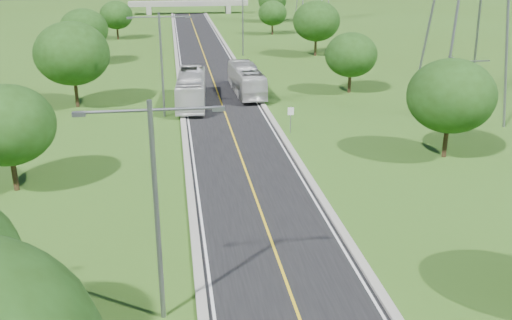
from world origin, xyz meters
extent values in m
plane|color=#355718|center=(0.00, 60.00, 0.00)|extent=(260.00, 260.00, 0.00)
cube|color=black|center=(0.00, 66.00, 0.03)|extent=(8.00, 150.00, 0.06)
cube|color=gray|center=(-4.25, 66.00, 0.11)|extent=(0.50, 150.00, 0.22)
cube|color=gray|center=(4.25, 66.00, 0.11)|extent=(0.50, 150.00, 0.22)
cylinder|color=slate|center=(5.20, 38.00, 1.20)|extent=(0.08, 0.08, 2.40)
cube|color=white|center=(5.20, 37.97, 2.00)|extent=(0.55, 0.04, 0.70)
cube|color=gray|center=(-10.00, 140.00, 1.00)|extent=(1.20, 3.00, 2.00)
cube|color=gray|center=(10.00, 140.00, 1.00)|extent=(1.20, 3.00, 2.00)
cube|color=gray|center=(0.00, 140.00, 2.60)|extent=(30.00, 3.00, 1.20)
cylinder|color=slate|center=(-6.00, 12.00, 5.00)|extent=(0.22, 0.22, 10.00)
cylinder|color=slate|center=(-7.40, 12.00, 9.60)|extent=(2.80, 0.12, 0.12)
cylinder|color=slate|center=(-4.60, 12.00, 9.60)|extent=(2.80, 0.12, 0.12)
cube|color=slate|center=(-8.70, 12.00, 9.55)|extent=(0.50, 0.25, 0.18)
cube|color=slate|center=(-3.30, 12.00, 9.55)|extent=(0.50, 0.25, 0.18)
cylinder|color=slate|center=(-6.00, 45.00, 5.00)|extent=(0.22, 0.22, 10.00)
cylinder|color=slate|center=(-7.40, 45.00, 9.60)|extent=(2.80, 0.12, 0.12)
cylinder|color=slate|center=(-4.60, 45.00, 9.60)|extent=(2.80, 0.12, 0.12)
cube|color=slate|center=(-8.70, 45.00, 9.55)|extent=(0.50, 0.25, 0.18)
cube|color=slate|center=(-3.30, 45.00, 9.55)|extent=(0.50, 0.25, 0.18)
cylinder|color=slate|center=(6.00, 78.00, 5.00)|extent=(0.22, 0.22, 10.00)
cylinder|color=black|center=(-16.00, 28.00, 1.35)|extent=(0.36, 0.36, 2.70)
ellipsoid|color=#1C3C10|center=(-16.00, 28.00, 4.65)|extent=(6.30, 6.30, 5.36)
cylinder|color=black|center=(-15.00, 50.00, 1.62)|extent=(0.36, 0.36, 3.24)
ellipsoid|color=#1C3C10|center=(-15.00, 50.00, 5.58)|extent=(7.56, 7.56, 6.43)
cylinder|color=black|center=(-17.00, 74.00, 1.44)|extent=(0.36, 0.36, 2.88)
ellipsoid|color=#1C3C10|center=(-17.00, 74.00, 4.96)|extent=(6.72, 6.72, 5.71)
cylinder|color=black|center=(-14.50, 98.00, 1.26)|extent=(0.36, 0.36, 2.52)
ellipsoid|color=#1C3C10|center=(-14.50, 98.00, 4.34)|extent=(5.88, 5.88, 5.00)
cylinder|color=black|center=(16.00, 30.00, 1.44)|extent=(0.36, 0.36, 2.88)
ellipsoid|color=#1C3C10|center=(16.00, 30.00, 4.96)|extent=(6.72, 6.72, 5.71)
cylinder|color=black|center=(15.00, 52.00, 1.26)|extent=(0.36, 0.36, 2.52)
ellipsoid|color=#1C3C10|center=(15.00, 52.00, 4.34)|extent=(5.88, 5.88, 5.00)
cylinder|color=black|center=(17.00, 76.00, 1.53)|extent=(0.36, 0.36, 3.06)
ellipsoid|color=#1C3C10|center=(17.00, 76.00, 5.27)|extent=(7.14, 7.14, 6.07)
cylinder|color=black|center=(14.50, 100.00, 1.17)|extent=(0.36, 0.36, 2.34)
ellipsoid|color=#1C3C10|center=(14.50, 100.00, 4.03)|extent=(5.46, 5.46, 4.64)
cylinder|color=black|center=(18.00, 120.00, 1.35)|extent=(0.36, 0.36, 2.70)
ellipsoid|color=#1C3C10|center=(18.00, 120.00, 4.65)|extent=(6.30, 6.30, 5.36)
imported|color=silver|center=(3.20, 52.90, 1.65)|extent=(3.07, 11.52, 3.19)
imported|color=silver|center=(-3.14, 49.18, 1.73)|extent=(3.65, 12.16, 3.34)
camera|label=1|loc=(-5.06, -9.94, 15.51)|focal=40.00mm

